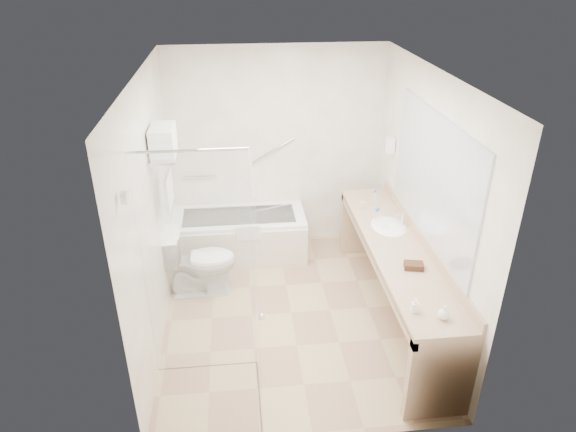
{
  "coord_description": "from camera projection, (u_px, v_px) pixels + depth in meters",
  "views": [
    {
      "loc": [
        -0.5,
        -4.33,
        3.4
      ],
      "look_at": [
        0.0,
        0.3,
        1.0
      ],
      "focal_mm": 32.0,
      "sensor_mm": 36.0,
      "label": 1
    }
  ],
  "objects": [
    {
      "name": "drinking_glass_near",
      "position": [
        362.0,
        206.0,
        5.7
      ],
      "size": [
        0.08,
        0.08,
        0.09
      ],
      "primitive_type": "cylinder",
      "rotation": [
        0.0,
        0.0,
        0.14
      ],
      "color": "silver",
      "rests_on": "vanity_counter"
    },
    {
      "name": "wall_back",
      "position": [
        277.0,
        150.0,
        6.27
      ],
      "size": [
        2.6,
        0.1,
        2.5
      ],
      "primitive_type": "cube",
      "color": "white",
      "rests_on": "ground"
    },
    {
      "name": "soap_bottle_b",
      "position": [
        444.0,
        314.0,
        3.99
      ],
      "size": [
        0.11,
        0.13,
        0.09
      ],
      "primitive_type": "imported",
      "rotation": [
        0.0,
        0.0,
        -0.17
      ],
      "color": "white",
      "rests_on": "vanity_counter"
    },
    {
      "name": "amenity_basket",
      "position": [
        414.0,
        266.0,
        4.63
      ],
      "size": [
        0.19,
        0.15,
        0.06
      ],
      "primitive_type": "cube",
      "rotation": [
        0.0,
        0.0,
        -0.21
      ],
      "color": "#402316",
      "rests_on": "vanity_counter"
    },
    {
      "name": "mirror",
      "position": [
        433.0,
        178.0,
        4.71
      ],
      "size": [
        0.02,
        2.0,
        1.2
      ],
      "primitive_type": "cube",
      "color": "#B5BAC2",
      "rests_on": "wall_right"
    },
    {
      "name": "hairdryer_unit",
      "position": [
        390.0,
        145.0,
        5.82
      ],
      "size": [
        0.08,
        0.1,
        0.18
      ],
      "primitive_type": "cube",
      "color": "white",
      "rests_on": "wall_right"
    },
    {
      "name": "shower_enclosure",
      "position": [
        225.0,
        283.0,
        4.07
      ],
      "size": [
        0.96,
        0.91,
        2.11
      ],
      "color": "silver",
      "rests_on": "floor"
    },
    {
      "name": "vanity_counter",
      "position": [
        395.0,
        264.0,
        5.1
      ],
      "size": [
        0.55,
        2.7,
        0.95
      ],
      "color": "tan",
      "rests_on": "floor"
    },
    {
      "name": "soap_bottle_a",
      "position": [
        415.0,
        309.0,
        4.08
      ],
      "size": [
        0.07,
        0.13,
        0.06
      ],
      "primitive_type": "imported",
      "rotation": [
        0.0,
        0.0,
        -0.11
      ],
      "color": "white",
      "rests_on": "vanity_counter"
    },
    {
      "name": "grab_bar_short",
      "position": [
        200.0,
        177.0,
        6.29
      ],
      "size": [
        0.4,
        0.03,
        0.03
      ],
      "primitive_type": "cylinder",
      "rotation": [
        0.0,
        1.57,
        0.0
      ],
      "color": "silver",
      "rests_on": "wall_back"
    },
    {
      "name": "floor",
      "position": [
        291.0,
        313.0,
        5.43
      ],
      "size": [
        3.2,
        3.2,
        0.0
      ],
      "primitive_type": "plane",
      "color": "tan",
      "rests_on": "ground"
    },
    {
      "name": "wall_front",
      "position": [
        318.0,
        312.0,
        3.45
      ],
      "size": [
        2.6,
        0.1,
        2.5
      ],
      "primitive_type": "cube",
      "color": "white",
      "rests_on": "ground"
    },
    {
      "name": "towel_shelf",
      "position": [
        164.0,
        149.0,
        4.83
      ],
      "size": [
        0.24,
        0.55,
        0.81
      ],
      "color": "silver",
      "rests_on": "wall_left"
    },
    {
      "name": "wall_right",
      "position": [
        424.0,
        201.0,
        4.98
      ],
      "size": [
        0.1,
        3.2,
        2.5
      ],
      "primitive_type": "cube",
      "color": "white",
      "rests_on": "ground"
    },
    {
      "name": "wall_left",
      "position": [
        152.0,
        214.0,
        4.74
      ],
      "size": [
        0.1,
        3.2,
        2.5
      ],
      "primitive_type": "cube",
      "color": "white",
      "rests_on": "ground"
    },
    {
      "name": "water_bottle_left",
      "position": [
        376.0,
        219.0,
        5.29
      ],
      "size": [
        0.07,
        0.07,
        0.22
      ],
      "rotation": [
        0.0,
        0.0,
        0.15
      ],
      "color": "silver",
      "rests_on": "vanity_counter"
    },
    {
      "name": "faucet",
      "position": [
        403.0,
        219.0,
        5.34
      ],
      "size": [
        0.03,
        0.03,
        0.14
      ],
      "primitive_type": "cylinder",
      "color": "silver",
      "rests_on": "vanity_counter"
    },
    {
      "name": "drinking_glass_far",
      "position": [
        385.0,
        227.0,
        5.26
      ],
      "size": [
        0.09,
        0.09,
        0.09
      ],
      "primitive_type": "cylinder",
      "rotation": [
        0.0,
        0.0,
        0.34
      ],
      "color": "silver",
      "rests_on": "vanity_counter"
    },
    {
      "name": "sink",
      "position": [
        388.0,
        229.0,
        5.38
      ],
      "size": [
        0.4,
        0.52,
        0.14
      ],
      "primitive_type": "ellipsoid",
      "color": "white",
      "rests_on": "vanity_counter"
    },
    {
      "name": "bathtub",
      "position": [
        240.0,
        235.0,
        6.36
      ],
      "size": [
        1.6,
        0.73,
        0.59
      ],
      "color": "white",
      "rests_on": "floor"
    },
    {
      "name": "water_bottle_mid",
      "position": [
        378.0,
        216.0,
        5.4
      ],
      "size": [
        0.06,
        0.06,
        0.18
      ],
      "rotation": [
        0.0,
        0.0,
        -0.21
      ],
      "color": "silver",
      "rests_on": "vanity_counter"
    },
    {
      "name": "grab_bar_long",
      "position": [
        273.0,
        151.0,
        6.23
      ],
      "size": [
        0.53,
        0.03,
        0.33
      ],
      "primitive_type": "cylinder",
      "rotation": [
        0.0,
        1.05,
        0.0
      ],
      "color": "silver",
      "rests_on": "wall_back"
    },
    {
      "name": "toilet",
      "position": [
        200.0,
        262.0,
        5.61
      ],
      "size": [
        0.81,
        0.48,
        0.77
      ],
      "primitive_type": "imported",
      "rotation": [
        0.0,
        0.0,
        1.62
      ],
      "color": "white",
      "rests_on": "floor"
    },
    {
      "name": "water_bottle_right",
      "position": [
        374.0,
        198.0,
        5.78
      ],
      "size": [
        0.05,
        0.05,
        0.18
      ],
      "rotation": [
        0.0,
        0.0,
        -0.38
      ],
      "color": "silver",
      "rests_on": "vanity_counter"
    },
    {
      "name": "ceiling",
      "position": [
        292.0,
        73.0,
        4.29
      ],
      "size": [
        2.6,
        3.2,
        0.1
      ],
      "primitive_type": "cube",
      "color": "silver",
      "rests_on": "wall_back"
    }
  ]
}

